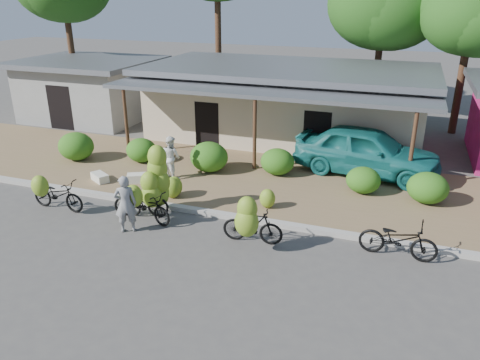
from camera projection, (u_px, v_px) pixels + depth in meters
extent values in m
plane|color=#4C4947|center=(185.00, 246.00, 12.80)|extent=(100.00, 100.00, 0.00)
cube|color=#856647|center=(245.00, 180.00, 17.14)|extent=(60.00, 6.00, 0.12)
cube|color=#A8A399|center=(213.00, 213.00, 14.52)|extent=(60.00, 0.25, 0.15)
cube|color=#C7B297|center=(287.00, 105.00, 21.81)|extent=(12.00, 6.00, 3.10)
cube|color=slate|center=(289.00, 69.00, 21.19)|extent=(13.00, 7.00, 0.25)
cube|color=black|center=(269.00, 131.00, 19.41)|extent=(1.40, 0.12, 2.20)
cube|color=slate|center=(262.00, 92.00, 17.82)|extent=(13.00, 2.00, 0.15)
cylinder|color=#4B341E|center=(126.00, 123.00, 19.35)|extent=(0.14, 0.14, 2.85)
cylinder|color=#4B341E|center=(255.00, 136.00, 17.59)|extent=(0.14, 0.14, 2.85)
cylinder|color=#4B341E|center=(412.00, 152.00, 15.82)|extent=(0.14, 0.14, 2.85)
cube|color=gray|center=(90.00, 91.00, 25.32)|extent=(6.00, 5.00, 2.90)
cube|color=slate|center=(87.00, 62.00, 24.73)|extent=(7.00, 6.00, 0.25)
cube|color=black|center=(61.00, 108.00, 23.31)|extent=(1.40, 0.12, 2.20)
cylinder|color=#4B341E|center=(71.00, 43.00, 27.01)|extent=(0.36, 0.36, 7.38)
cylinder|color=#4B341E|center=(218.00, 29.00, 26.82)|extent=(0.36, 0.36, 8.92)
cylinder|color=#4B341E|center=(378.00, 59.00, 24.92)|extent=(0.36, 0.36, 6.23)
ellipsoid|color=#194511|center=(384.00, 4.00, 23.89)|extent=(5.75, 5.75, 4.60)
cylinder|color=#4B341E|center=(462.00, 73.00, 22.00)|extent=(0.36, 0.36, 5.82)
ellipsoid|color=#194511|center=(472.00, 15.00, 21.03)|extent=(4.52, 4.52, 3.61)
ellipsoid|color=#194511|center=(461.00, 7.00, 21.33)|extent=(3.84, 3.84, 3.07)
ellipsoid|color=#235F15|center=(76.00, 146.00, 18.84)|extent=(1.45, 1.30, 1.13)
ellipsoid|color=#235F15|center=(141.00, 150.00, 18.63)|extent=(1.23, 1.11, 0.96)
ellipsoid|color=#235F15|center=(209.00, 157.00, 17.61)|extent=(1.45, 1.31, 1.13)
ellipsoid|color=#235F15|center=(277.00, 162.00, 17.34)|extent=(1.26, 1.14, 0.98)
ellipsoid|color=#235F15|center=(363.00, 180.00, 15.76)|extent=(1.15, 1.04, 0.90)
ellipsoid|color=#235F15|center=(428.00, 188.00, 14.98)|extent=(1.30, 1.17, 1.02)
imported|color=black|center=(58.00, 195.00, 14.80)|extent=(1.92, 0.72, 1.00)
ellipsoid|color=#8AA529|center=(40.00, 186.00, 14.03)|extent=(0.54, 0.46, 0.67)
imported|color=black|center=(141.00, 201.00, 14.31)|extent=(1.77, 0.92, 1.03)
ellipsoid|color=#8AA529|center=(134.00, 196.00, 13.54)|extent=(0.55, 0.47, 0.69)
imported|color=black|center=(147.00, 206.00, 14.07)|extent=(1.95, 1.12, 0.97)
ellipsoid|color=#8AA529|center=(159.00, 193.00, 14.43)|extent=(0.69, 0.58, 0.86)
ellipsoid|color=#8AA529|center=(160.00, 182.00, 14.23)|extent=(0.63, 0.53, 0.78)
ellipsoid|color=#8AA529|center=(157.00, 169.00, 14.12)|extent=(0.63, 0.53, 0.79)
ellipsoid|color=#8AA529|center=(157.00, 157.00, 13.96)|extent=(0.60, 0.51, 0.74)
ellipsoid|color=#8AA529|center=(151.00, 195.00, 14.12)|extent=(0.62, 0.53, 0.78)
ellipsoid|color=#8AA529|center=(149.00, 183.00, 13.99)|extent=(0.56, 0.48, 0.70)
imported|color=black|center=(253.00, 226.00, 12.81)|extent=(1.73, 0.61, 1.02)
ellipsoid|color=#8AA529|center=(247.00, 222.00, 12.07)|extent=(0.64, 0.55, 0.80)
ellipsoid|color=#8AA529|center=(247.00, 209.00, 11.98)|extent=(0.54, 0.46, 0.68)
imported|color=black|center=(398.00, 239.00, 12.11)|extent=(2.01, 0.77, 1.04)
ellipsoid|color=#8AA529|center=(172.00, 188.00, 15.39)|extent=(0.57, 0.48, 0.71)
ellipsoid|color=#8AA529|center=(174.00, 186.00, 15.55)|extent=(0.55, 0.46, 0.68)
ellipsoid|color=#8AA529|center=(267.00, 198.00, 14.69)|extent=(0.50, 0.43, 0.63)
cube|color=silver|center=(139.00, 178.00, 16.76)|extent=(0.94, 0.75, 0.30)
cube|color=silver|center=(100.00, 177.00, 16.84)|extent=(0.84, 0.70, 0.28)
imported|color=gray|center=(125.00, 204.00, 13.29)|extent=(0.75, 0.68, 1.73)
imported|color=white|center=(171.00, 157.00, 16.93)|extent=(0.92, 0.83, 1.57)
imported|color=#186E6D|center=(367.00, 151.00, 17.25)|extent=(5.50, 2.82, 1.79)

